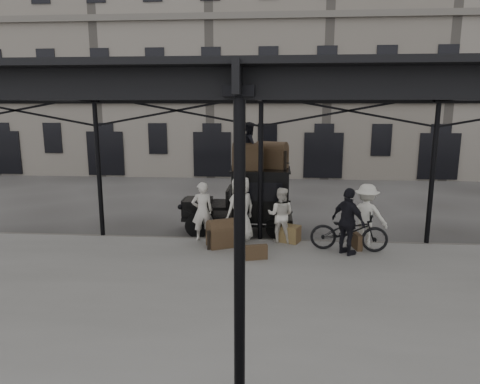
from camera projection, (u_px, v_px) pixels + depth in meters
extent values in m
plane|color=#383533|center=(257.00, 267.00, 11.29)|extent=(120.00, 120.00, 0.00)
cube|color=slate|center=(254.00, 298.00, 9.32)|extent=(28.00, 8.00, 0.15)
cylinder|color=black|center=(260.00, 175.00, 12.82)|extent=(0.14, 0.14, 4.30)
cylinder|color=black|center=(240.00, 277.00, 5.20)|extent=(0.14, 0.14, 4.30)
cube|color=black|center=(261.00, 96.00, 12.36)|extent=(22.00, 0.10, 0.45)
cube|color=black|center=(239.00, 79.00, 4.74)|extent=(22.00, 0.10, 0.45)
cube|color=black|center=(256.00, 83.00, 8.71)|extent=(22.50, 9.00, 0.08)
cube|color=silver|center=(256.00, 79.00, 8.69)|extent=(18.00, 7.00, 0.04)
cube|color=slate|center=(269.00, 61.00, 27.49)|extent=(64.00, 8.00, 14.00)
cylinder|color=black|center=(197.00, 226.00, 13.73)|extent=(0.80, 0.10, 0.80)
cylinder|color=black|center=(205.00, 215.00, 15.14)|extent=(0.80, 0.10, 0.80)
cylinder|color=black|center=(278.00, 228.00, 13.53)|extent=(0.80, 0.10, 0.80)
cylinder|color=black|center=(278.00, 216.00, 14.94)|extent=(0.80, 0.10, 0.80)
cube|color=black|center=(238.00, 216.00, 14.31)|extent=(3.60, 1.25, 0.12)
cube|color=black|center=(198.00, 207.00, 14.36)|extent=(0.90, 1.00, 0.55)
cube|color=black|center=(184.00, 207.00, 14.39)|extent=(0.06, 0.70, 0.55)
cube|color=black|center=(222.00, 205.00, 14.27)|extent=(0.70, 1.30, 0.10)
cube|color=black|center=(261.00, 193.00, 14.09)|extent=(1.80, 1.45, 1.55)
cube|color=black|center=(260.00, 192.00, 13.34)|extent=(1.40, 0.02, 0.60)
cube|color=black|center=(261.00, 169.00, 13.93)|extent=(1.90, 1.55, 0.06)
imported|color=beige|center=(202.00, 211.00, 12.98)|extent=(0.76, 0.63, 1.80)
imported|color=silver|center=(281.00, 215.00, 12.81)|extent=(0.91, 0.77, 1.66)
imported|color=beige|center=(241.00, 209.00, 12.87)|extent=(1.15, 1.13, 2.00)
imported|color=black|center=(348.00, 222.00, 11.67)|extent=(1.06, 1.13, 1.87)
imported|color=silver|center=(366.00, 216.00, 12.32)|extent=(1.35, 1.00, 1.86)
imported|color=black|center=(349.00, 231.00, 12.06)|extent=(2.20, 0.94, 1.13)
imported|color=black|center=(250.00, 146.00, 13.71)|extent=(0.64, 0.79, 1.51)
cube|color=olive|center=(289.00, 234.00, 12.89)|extent=(0.73, 0.65, 0.50)
cube|color=#4D3924|center=(356.00, 241.00, 12.30)|extent=(0.26, 0.62, 0.45)
cube|color=#4D3924|center=(256.00, 252.00, 11.41)|extent=(0.62, 0.31, 0.40)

